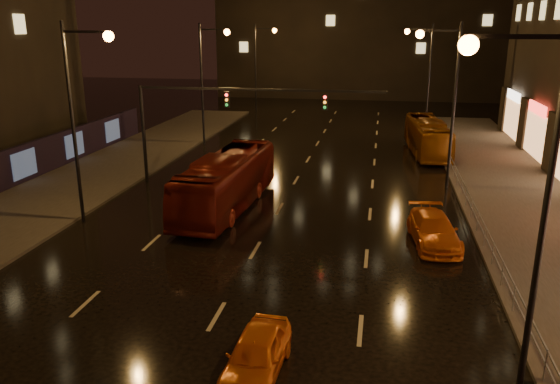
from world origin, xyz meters
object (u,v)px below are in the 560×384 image
taxi_near (256,355)px  taxi_far (434,230)px  bus_red (227,181)px  bus_curb (427,137)px

taxi_near → taxi_far: taxi_far is taller
bus_red → taxi_far: size_ratio=2.31×
bus_red → taxi_far: 11.42m
bus_red → taxi_near: 15.51m
bus_red → taxi_near: bearing=-67.9°
taxi_far → bus_red: bearing=155.8°
bus_red → taxi_far: (10.87, -3.40, -0.84)m
bus_curb → taxi_near: 31.37m
bus_red → bus_curb: size_ratio=1.10×
bus_curb → taxi_far: bus_curb is taller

